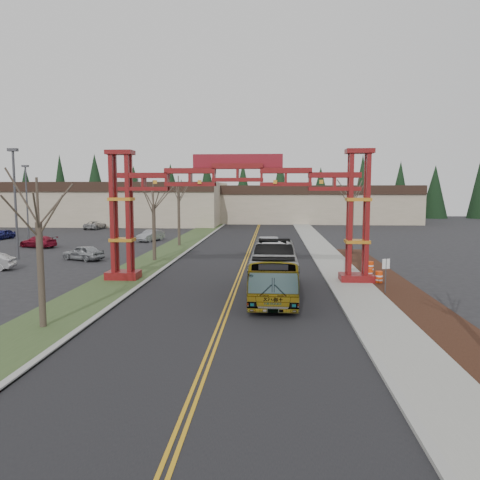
# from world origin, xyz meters

# --- Properties ---
(ground) EXTENTS (200.00, 200.00, 0.00)m
(ground) POSITION_xyz_m (0.00, 0.00, 0.00)
(ground) COLOR black
(ground) RESTS_ON ground
(road) EXTENTS (12.00, 110.00, 0.02)m
(road) POSITION_xyz_m (0.00, 25.00, 0.01)
(road) COLOR black
(road) RESTS_ON ground
(lane_line_left) EXTENTS (0.12, 100.00, 0.01)m
(lane_line_left) POSITION_xyz_m (-0.12, 25.00, 0.03)
(lane_line_left) COLOR #C78F17
(lane_line_left) RESTS_ON road
(lane_line_right) EXTENTS (0.12, 100.00, 0.01)m
(lane_line_right) POSITION_xyz_m (0.12, 25.00, 0.03)
(lane_line_right) COLOR #C78F17
(lane_line_right) RESTS_ON road
(curb_right) EXTENTS (0.30, 110.00, 0.15)m
(curb_right) POSITION_xyz_m (6.15, 25.00, 0.07)
(curb_right) COLOR #9B9C97
(curb_right) RESTS_ON ground
(sidewalk_right) EXTENTS (2.60, 110.00, 0.14)m
(sidewalk_right) POSITION_xyz_m (7.60, 25.00, 0.08)
(sidewalk_right) COLOR gray
(sidewalk_right) RESTS_ON ground
(landscape_strip) EXTENTS (2.60, 50.00, 0.12)m
(landscape_strip) POSITION_xyz_m (10.20, 10.00, 0.06)
(landscape_strip) COLOR black
(landscape_strip) RESTS_ON ground
(grass_median) EXTENTS (4.00, 110.00, 0.08)m
(grass_median) POSITION_xyz_m (-8.00, 25.00, 0.04)
(grass_median) COLOR #364A25
(grass_median) RESTS_ON ground
(curb_left) EXTENTS (0.30, 110.00, 0.15)m
(curb_left) POSITION_xyz_m (-6.15, 25.00, 0.07)
(curb_left) COLOR #9B9C97
(curb_left) RESTS_ON ground
(gateway_arch) EXTENTS (18.20, 1.60, 8.90)m
(gateway_arch) POSITION_xyz_m (0.00, 18.00, 5.98)
(gateway_arch) COLOR #5F110C
(gateway_arch) RESTS_ON ground
(retail_building_west) EXTENTS (46.00, 22.30, 7.50)m
(retail_building_west) POSITION_xyz_m (-30.00, 71.96, 3.76)
(retail_building_west) COLOR tan
(retail_building_west) RESTS_ON ground
(retail_building_east) EXTENTS (38.00, 20.30, 7.00)m
(retail_building_east) POSITION_xyz_m (10.00, 79.95, 3.51)
(retail_building_east) COLOR tan
(retail_building_east) RESTS_ON ground
(conifer_treeline) EXTENTS (116.10, 5.60, 13.00)m
(conifer_treeline) POSITION_xyz_m (0.25, 92.00, 6.49)
(conifer_treeline) COLOR black
(conifer_treeline) RESTS_ON ground
(transit_bus) EXTENTS (2.63, 10.79, 3.00)m
(transit_bus) POSITION_xyz_m (2.45, 14.00, 1.50)
(transit_bus) COLOR #ABACB3
(transit_bus) RESTS_ON ground
(silver_sedan) EXTENTS (2.74, 5.32, 1.67)m
(silver_sedan) POSITION_xyz_m (2.03, 31.39, 0.83)
(silver_sedan) COLOR #A5A8AD
(silver_sedan) RESTS_ON ground
(parked_car_near_a) EXTENTS (4.28, 3.10, 1.36)m
(parked_car_near_a) POSITION_xyz_m (-14.40, 26.57, 0.68)
(parked_car_near_a) COLOR #969A9D
(parked_car_near_a) RESTS_ON ground
(parked_car_mid_a) EXTENTS (4.77, 3.32, 1.28)m
(parked_car_mid_a) POSITION_xyz_m (-22.97, 35.16, 0.64)
(parked_car_mid_a) COLOR maroon
(parked_car_mid_a) RESTS_ON ground
(parked_car_mid_b) EXTENTS (1.85, 3.77, 1.24)m
(parked_car_mid_b) POSITION_xyz_m (-31.68, 43.13, 0.62)
(parked_car_mid_b) COLOR navy
(parked_car_mid_b) RESTS_ON ground
(parked_car_far_a) EXTENTS (2.77, 4.39, 1.37)m
(parked_car_far_a) POSITION_xyz_m (-12.42, 42.16, 0.68)
(parked_car_far_a) COLOR gray
(parked_car_far_a) RESTS_ON ground
(parked_car_far_b) EXTENTS (2.53, 4.78, 1.28)m
(parked_car_far_b) POSITION_xyz_m (-25.65, 58.56, 0.64)
(parked_car_far_b) COLOR #BBBBBB
(parked_car_far_b) RESTS_ON ground
(bare_tree_median_near) EXTENTS (3.00, 3.00, 6.79)m
(bare_tree_median_near) POSITION_xyz_m (-8.00, 6.52, 4.78)
(bare_tree_median_near) COLOR #382D26
(bare_tree_median_near) RESTS_ON ground
(bare_tree_median_mid) EXTENTS (3.11, 3.11, 7.03)m
(bare_tree_median_mid) POSITION_xyz_m (-8.00, 26.66, 4.94)
(bare_tree_median_mid) COLOR #382D26
(bare_tree_median_mid) RESTS_ON ground
(bare_tree_median_far) EXTENTS (3.01, 3.01, 7.77)m
(bare_tree_median_far) POSITION_xyz_m (-8.00, 37.63, 5.74)
(bare_tree_median_far) COLOR #382D26
(bare_tree_median_far) RESTS_ON ground
(bare_tree_right_far) EXTENTS (3.14, 3.14, 7.34)m
(bare_tree_right_far) POSITION_xyz_m (10.00, 32.25, 5.24)
(bare_tree_right_far) COLOR #382D26
(bare_tree_right_far) RESTS_ON ground
(light_pole_near) EXTENTS (0.86, 0.43, 9.88)m
(light_pole_near) POSITION_xyz_m (-20.65, 27.00, 5.72)
(light_pole_near) COLOR #3F3F44
(light_pole_near) RESTS_ON ground
(light_pole_mid) EXTENTS (0.81, 0.40, 9.33)m
(light_pole_mid) POSITION_xyz_m (-28.86, 44.13, 5.40)
(light_pole_mid) COLOR #3F3F44
(light_pole_mid) RESTS_ON ground
(light_pole_far) EXTENTS (0.74, 0.37, 8.48)m
(light_pole_far) POSITION_xyz_m (-19.43, 61.32, 4.90)
(light_pole_far) COLOR #3F3F44
(light_pole_far) RESTS_ON ground
(street_sign) EXTENTS (0.48, 0.21, 2.17)m
(street_sign) POSITION_xyz_m (9.08, 14.44, 1.56)
(street_sign) COLOR #3F3F44
(street_sign) RESTS_ON ground
(barrel_south) EXTENTS (0.48, 0.48, 0.88)m
(barrel_south) POSITION_xyz_m (9.40, 17.57, 0.44)
(barrel_south) COLOR #EA420D
(barrel_south) RESTS_ON ground
(barrel_mid) EXTENTS (0.51, 0.51, 0.94)m
(barrel_mid) POSITION_xyz_m (8.88, 18.32, 0.47)
(barrel_mid) COLOR #EA420D
(barrel_mid) RESTS_ON ground
(barrel_north) EXTENTS (0.48, 0.48, 0.89)m
(barrel_north) POSITION_xyz_m (9.70, 21.74, 0.44)
(barrel_north) COLOR #EA420D
(barrel_north) RESTS_ON ground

